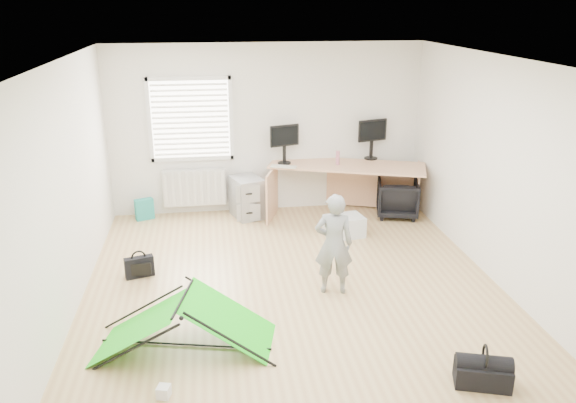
{
  "coord_description": "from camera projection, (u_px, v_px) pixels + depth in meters",
  "views": [
    {
      "loc": [
        -0.93,
        -6.06,
        3.29
      ],
      "look_at": [
        0.0,
        0.4,
        0.95
      ],
      "focal_mm": 35.0,
      "sensor_mm": 36.0,
      "label": 1
    }
  ],
  "objects": [
    {
      "name": "keyboard",
      "position": [
        284.0,
        167.0,
        8.78
      ],
      "size": [
        0.43,
        0.28,
        0.02
      ],
      "primitive_type": "cube",
      "rotation": [
        0.0,
        0.0,
        -0.37
      ],
      "color": "beige",
      "rests_on": "desk"
    },
    {
      "name": "window",
      "position": [
        191.0,
        119.0,
        8.73
      ],
      "size": [
        1.2,
        0.06,
        1.2
      ],
      "primitive_type": "cube",
      "color": "silver",
      "rests_on": "back_wall"
    },
    {
      "name": "storage_crate",
      "position": [
        344.0,
        226.0,
        8.28
      ],
      "size": [
        0.6,
        0.47,
        0.3
      ],
      "primitive_type": "cube",
      "rotation": [
        0.0,
        0.0,
        0.18
      ],
      "color": "silver",
      "rests_on": "ground"
    },
    {
      "name": "kite",
      "position": [
        184.0,
        323.0,
        5.58
      ],
      "size": [
        1.88,
        1.15,
        0.54
      ],
      "primitive_type": null,
      "rotation": [
        0.0,
        0.0,
        -0.23
      ],
      "color": "#17CF13",
      "rests_on": "ground"
    },
    {
      "name": "back_wall",
      "position": [
        267.0,
        129.0,
        8.99
      ],
      "size": [
        5.0,
        0.02,
        2.7
      ],
      "primitive_type": "cube",
      "color": "silver",
      "rests_on": "ground"
    },
    {
      "name": "monitor_right",
      "position": [
        371.0,
        145.0,
        9.17
      ],
      "size": [
        0.52,
        0.24,
        0.48
      ],
      "primitive_type": "cube",
      "rotation": [
        0.0,
        0.0,
        0.27
      ],
      "color": "black",
      "rests_on": "desk"
    },
    {
      "name": "white_box",
      "position": [
        164.0,
        392.0,
        4.93
      ],
      "size": [
        0.13,
        0.13,
        0.11
      ],
      "primitive_type": "cube",
      "rotation": [
        0.0,
        0.0,
        -0.27
      ],
      "color": "silver",
      "rests_on": "ground"
    },
    {
      "name": "desk",
      "position": [
        346.0,
        189.0,
        9.06
      ],
      "size": [
        2.56,
        1.55,
        0.83
      ],
      "primitive_type": "cube",
      "rotation": [
        0.0,
        0.0,
        -0.34
      ],
      "color": "tan",
      "rests_on": "ground"
    },
    {
      "name": "tote_bag",
      "position": [
        144.0,
        209.0,
        8.91
      ],
      "size": [
        0.31,
        0.22,
        0.34
      ],
      "primitive_type": "cube",
      "rotation": [
        0.0,
        0.0,
        0.38
      ],
      "color": "teal",
      "rests_on": "ground"
    },
    {
      "name": "radiator",
      "position": [
        195.0,
        187.0,
        9.06
      ],
      "size": [
        1.0,
        0.12,
        0.6
      ],
      "primitive_type": "cube",
      "color": "silver",
      "rests_on": "back_wall"
    },
    {
      "name": "filing_cabinet",
      "position": [
        247.0,
        197.0,
        8.98
      ],
      "size": [
        0.58,
        0.66,
        0.65
      ],
      "primitive_type": "cube",
      "rotation": [
        0.0,
        0.0,
        0.33
      ],
      "color": "#929497",
      "rests_on": "ground"
    },
    {
      "name": "ground",
      "position": [
        293.0,
        285.0,
        6.88
      ],
      "size": [
        5.5,
        5.5,
        0.0
      ],
      "primitive_type": "plane",
      "color": "tan",
      "rests_on": "ground"
    },
    {
      "name": "person",
      "position": [
        334.0,
        244.0,
        6.54
      ],
      "size": [
        0.49,
        0.36,
        1.23
      ],
      "primitive_type": "imported",
      "rotation": [
        0.0,
        0.0,
        2.98
      ],
      "color": "gray",
      "rests_on": "ground"
    },
    {
      "name": "duffel_bag",
      "position": [
        483.0,
        375.0,
        5.07
      ],
      "size": [
        0.54,
        0.39,
        0.21
      ],
      "primitive_type": "cube",
      "rotation": [
        0.0,
        0.0,
        -0.31
      ],
      "color": "black",
      "rests_on": "ground"
    },
    {
      "name": "monitor_left",
      "position": [
        284.0,
        150.0,
        8.9
      ],
      "size": [
        0.49,
        0.24,
        0.46
      ],
      "primitive_type": "cube",
      "rotation": [
        0.0,
        0.0,
        0.3
      ],
      "color": "black",
      "rests_on": "desk"
    },
    {
      "name": "thermos",
      "position": [
        338.0,
        158.0,
        8.89
      ],
      "size": [
        0.08,
        0.08,
        0.22
      ],
      "primitive_type": "cylinder",
      "rotation": [
        0.0,
        0.0,
        0.29
      ],
      "color": "#B8677D",
      "rests_on": "desk"
    },
    {
      "name": "office_chair",
      "position": [
        397.0,
        198.0,
        9.02
      ],
      "size": [
        0.78,
        0.79,
        0.59
      ],
      "primitive_type": "imported",
      "rotation": [
        0.0,
        0.0,
        2.88
      ],
      "color": "black",
      "rests_on": "ground"
    },
    {
      "name": "laptop_bag",
      "position": [
        139.0,
        267.0,
        7.06
      ],
      "size": [
        0.37,
        0.2,
        0.27
      ],
      "primitive_type": "cube",
      "rotation": [
        0.0,
        0.0,
        0.29
      ],
      "color": "black",
      "rests_on": "ground"
    }
  ]
}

